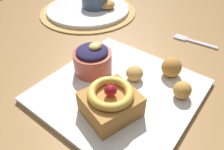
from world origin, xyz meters
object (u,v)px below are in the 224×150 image
Objects in this scene: cake_slice at (111,102)px; back_pastry at (107,4)px; fritter_front at (135,73)px; front_plate at (119,91)px; berry_ramekin at (93,59)px; back_plate at (88,9)px; fritter_middle at (182,90)px; fritter_back at (172,67)px; fork at (192,41)px.

back_pastry is (0.37, 0.31, -0.01)m from cake_slice.
fritter_front is at bearing -132.09° from back_pastry.
berry_ramekin reaches higher than front_plate.
fritter_middle is at bearing -115.12° from back_plate.
berry_ramekin is at bearing -146.36° from back_pastry.
back_plate is at bearing 44.64° from berry_ramekin.
front_plate is 0.08m from cake_slice.
fritter_front is 0.67× the size of back_pastry.
fritter_middle reaches higher than back_plate.
fritter_back is (0.17, -0.04, -0.01)m from cake_slice.
cake_slice is 3.00× the size of fritter_front.
fork is at bearing 15.88° from fritter_middle.
fritter_middle is (0.05, -0.20, -0.01)m from berry_ramekin.
fork is (0.24, 0.07, -0.03)m from fritter_middle.
cake_slice is 0.50m from back_plate.
fritter_back reaches higher than fork.
back_plate is (0.23, 0.35, -0.02)m from fritter_front.
front_plate is 0.44m from back_plate.
fritter_back is (0.06, -0.06, 0.01)m from fritter_front.
berry_ramekin is 0.29× the size of back_plate.
fritter_middle is at bearing -122.16° from back_pastry.
cake_slice is at bearing 166.96° from fritter_back.
back_pastry is at bearing 60.23° from fritter_back.
front_plate is at bearing 77.44° from fork.
berry_ramekin is 2.26× the size of fritter_front.
back_pastry is (0.03, -0.06, 0.02)m from back_plate.
fritter_middle is at bearing 101.58° from fork.
back_plate is (0.34, 0.37, -0.03)m from cake_slice.
back_plate is 2.38× the size of fork.
fritter_front is (0.03, -0.09, -0.02)m from berry_ramekin.
fritter_front is 0.09m from fritter_back.
berry_ramekin is at bearing 81.26° from front_plate.
berry_ramekin reaches higher than fritter_middle.
fritter_front is at bearing -70.41° from berry_ramekin.
front_plate is 0.42m from back_pastry.
back_plate is (0.16, 0.41, -0.02)m from fritter_back.
berry_ramekin is 2.26× the size of fritter_middle.
cake_slice is 0.37m from fork.
cake_slice is 2.47× the size of fritter_back.
back_plate is 0.39m from fork.
cake_slice reaches higher than back_plate.
fritter_back is 0.81× the size of back_pastry.
back_plate is at bearing 68.11° from fritter_back.
cake_slice is at bearing 144.17° from fritter_middle.
front_plate is 5.30× the size of back_pastry.
cake_slice reaches higher than fritter_back.
back_pastry reaches higher than fork.
berry_ramekin is 0.35m from back_pastry.
fritter_back is at bearing -30.77° from front_plate.
back_pastry is at bearing -60.14° from back_plate.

